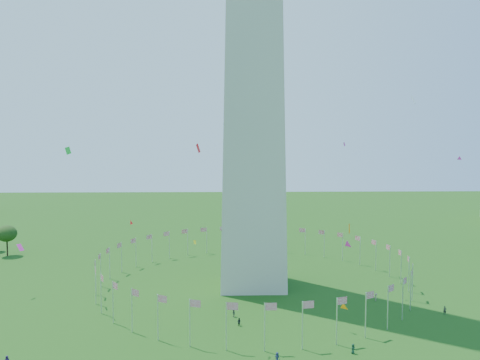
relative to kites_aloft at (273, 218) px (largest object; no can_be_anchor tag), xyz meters
name	(u,v)px	position (x,y,z in m)	size (l,w,h in m)	color
flag_ring	(252,269)	(-2.93, 25.65, -17.54)	(80.24, 80.24, 9.00)	silver
kites_aloft	(273,218)	(0.00, 0.00, 0.00)	(112.42, 74.24, 41.69)	#CC2699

